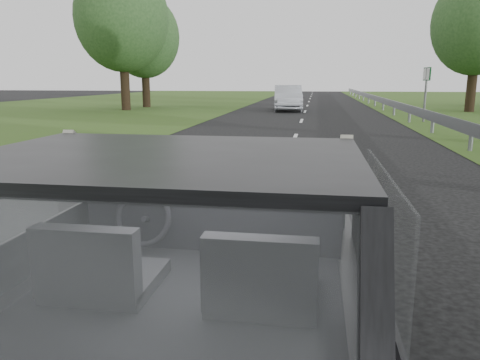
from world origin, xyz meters
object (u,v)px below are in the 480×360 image
(cat, at_px, (249,184))
(other_car, at_px, (288,98))
(subject_car, at_px, (194,274))
(highway_sign, at_px, (425,95))

(cat, distance_m, other_car, 24.27)
(other_car, bearing_deg, subject_car, -92.63)
(subject_car, height_order, other_car, subject_car)
(other_car, bearing_deg, highway_sign, -51.83)
(cat, height_order, highway_sign, highway_sign)
(subject_car, xyz_separation_m, cat, (0.20, 0.63, 0.37))
(highway_sign, bearing_deg, subject_car, -110.05)
(highway_sign, bearing_deg, other_car, 128.47)
(subject_car, distance_m, highway_sign, 19.07)
(subject_car, bearing_deg, other_car, 92.33)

